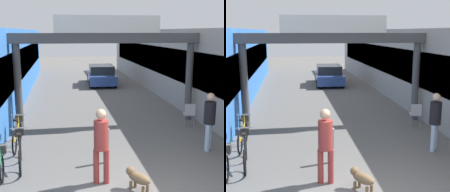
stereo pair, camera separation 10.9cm
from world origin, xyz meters
The scene contains 10 objects.
storefront_right centered at (5.09, 11.00, 1.83)m, with size 3.00×26.00×3.67m.
arcade_sign_gateway centered at (0.00, 6.27, 2.94)m, with size 7.40×0.47×4.13m.
pedestrian_with_dog centered at (-0.90, 1.32, 1.05)m, with size 0.40×0.40×1.82m.
pedestrian_companion centered at (2.59, 2.91, 1.01)m, with size 0.48×0.48×1.76m.
dog_on_leash centered at (-0.14, 0.84, 0.31)m, with size 0.58×0.68×0.50m.
bicycle_black_second centered at (-2.92, 2.64, 0.44)m, with size 0.46×1.69×0.98m.
bicycle_orange_third centered at (-3.16, 4.09, 0.44)m, with size 0.46×1.69×0.98m.
bollard_post_metal centered at (-0.57, 2.48, 0.51)m, with size 0.10×0.10×0.99m.
cafe_chair_aluminium_nearer centered at (2.98, 5.28, 0.54)m, with size 0.48×0.48×0.89m.
parked_car_blue centered at (0.97, 15.40, 0.64)m, with size 1.96×4.08×1.33m.
Camera 1 is at (-1.79, -5.49, 3.54)m, focal length 50.00 mm.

